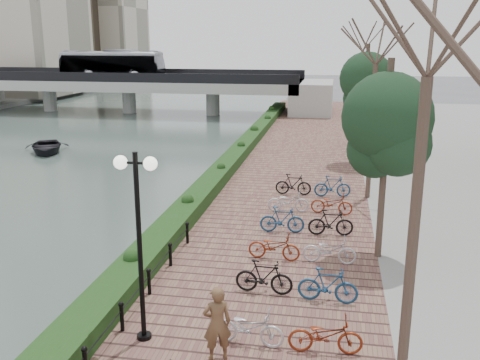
# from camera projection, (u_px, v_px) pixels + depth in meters

# --- Properties ---
(river_water) EXTENTS (30.00, 130.00, 0.02)m
(river_water) POSITION_uv_depth(u_px,v_px,m) (23.00, 151.00, 37.21)
(river_water) COLOR #4B5E58
(river_water) RESTS_ON ground
(promenade) EXTENTS (8.00, 75.00, 0.50)m
(promenade) POSITION_uv_depth(u_px,v_px,m) (284.00, 189.00, 26.76)
(promenade) COLOR brown
(promenade) RESTS_ON ground
(hedge) EXTENTS (1.10, 56.00, 0.60)m
(hedge) POSITION_uv_depth(u_px,v_px,m) (227.00, 165.00, 29.58)
(hedge) COLOR black
(hedge) RESTS_ON promenade
(chain_fence) EXTENTS (0.10, 14.10, 0.70)m
(chain_fence) POSITION_uv_depth(u_px,v_px,m) (105.00, 339.00, 12.31)
(chain_fence) COLOR black
(chain_fence) RESTS_ON promenade
(lamppost) EXTENTS (1.02, 0.32, 4.63)m
(lamppost) POSITION_uv_depth(u_px,v_px,m) (138.00, 207.00, 12.16)
(lamppost) COLOR black
(lamppost) RESTS_ON promenade
(pedestrian) EXTENTS (0.77, 0.65, 1.79)m
(pedestrian) POSITION_uv_depth(u_px,v_px,m) (217.00, 323.00, 11.94)
(pedestrian) COLOR brown
(pedestrian) RESTS_ON promenade
(bicycle_parking) EXTENTS (2.40, 14.69, 1.00)m
(bicycle_parking) POSITION_uv_depth(u_px,v_px,m) (304.00, 235.00, 18.51)
(bicycle_parking) COLOR silver
(bicycle_parking) RESTS_ON promenade
(street_trees) EXTENTS (3.20, 37.12, 6.80)m
(street_trees) POSITION_uv_depth(u_px,v_px,m) (377.00, 142.00, 20.61)
(street_trees) COLOR #3B2B22
(street_trees) RESTS_ON promenade
(bridge) EXTENTS (36.00, 10.77, 6.50)m
(bridge) POSITION_uv_depth(u_px,v_px,m) (125.00, 80.00, 55.44)
(bridge) COLOR #A0A09B
(bridge) RESTS_ON ground
(boat) EXTENTS (4.52, 5.03, 0.86)m
(boat) POSITION_uv_depth(u_px,v_px,m) (46.00, 147.00, 36.39)
(boat) COLOR black
(boat) RESTS_ON river_water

